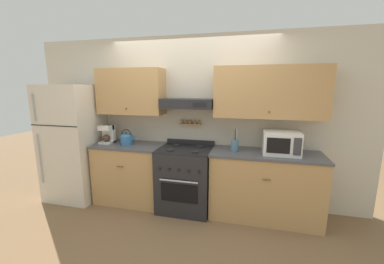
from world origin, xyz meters
TOP-DOWN VIEW (x-y plane):
  - ground_plane at (0.00, 0.00)m, footprint 16.00×16.00m
  - wall_back at (0.09, 0.58)m, footprint 5.20×0.46m
  - counter_left at (-0.91, 0.32)m, footprint 1.05×0.62m
  - counter_right at (1.12, 0.32)m, footprint 1.48×0.62m
  - stove_range at (0.00, 0.28)m, footprint 0.76×0.68m
  - refrigerator at (-1.86, 0.24)m, footprint 0.80×0.75m
  - tea_kettle at (-0.94, 0.30)m, footprint 0.24×0.19m
  - coffee_maker at (-1.28, 0.32)m, footprint 0.19×0.20m
  - microwave at (1.30, 0.32)m, footprint 0.46×0.37m
  - utensil_crock at (0.70, 0.30)m, footprint 0.11×0.11m

SIDE VIEW (x-z plane):
  - ground_plane at x=0.00m, z-range 0.00..0.00m
  - stove_range at x=0.00m, z-range -0.03..0.96m
  - counter_right at x=1.12m, z-range 0.00..0.93m
  - counter_left at x=-0.91m, z-range 0.00..0.93m
  - refrigerator at x=-1.86m, z-range 0.00..1.83m
  - utensil_crock at x=0.70m, z-range 0.86..1.17m
  - tea_kettle at x=-0.94m, z-range 0.90..1.14m
  - coffee_maker at x=-1.28m, z-range 0.93..1.21m
  - microwave at x=1.30m, z-range 0.93..1.23m
  - wall_back at x=0.09m, z-range 0.16..2.71m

